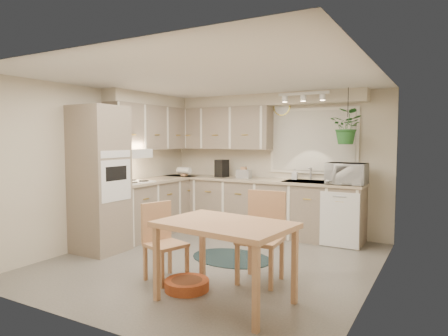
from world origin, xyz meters
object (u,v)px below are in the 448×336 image
at_px(chair_back, 260,238).
at_px(braided_rug, 231,258).
at_px(pet_bed, 187,285).
at_px(dining_table, 225,262).
at_px(chair_left, 166,242).
at_px(microwave, 347,171).

distance_m(chair_back, braided_rug, 1.08).
height_order(chair_back, braided_rug, chair_back).
relative_size(chair_back, pet_bed, 2.13).
bearing_deg(dining_table, chair_left, 167.47).
bearing_deg(chair_back, pet_bed, 41.78).
xyz_separation_m(dining_table, braided_rug, (-0.64, 1.32, -0.40)).
distance_m(dining_table, chair_left, 0.91).
bearing_deg(microwave, pet_bed, -111.48).
bearing_deg(microwave, dining_table, -101.22).
bearing_deg(dining_table, chair_back, 83.76).
bearing_deg(chair_back, dining_table, 79.46).
bearing_deg(chair_left, pet_bed, 89.55).
bearing_deg(dining_table, pet_bed, 171.78).
relative_size(chair_left, pet_bed, 1.85).
bearing_deg(pet_bed, dining_table, -8.22).
relative_size(braided_rug, pet_bed, 2.38).
xyz_separation_m(dining_table, pet_bed, (-0.51, 0.07, -0.35)).
distance_m(braided_rug, pet_bed, 1.25).
bearing_deg(pet_bed, microwave, 68.26).
height_order(pet_bed, microwave, microwave).
relative_size(chair_left, braided_rug, 0.78).
height_order(chair_left, braided_rug, chair_left).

